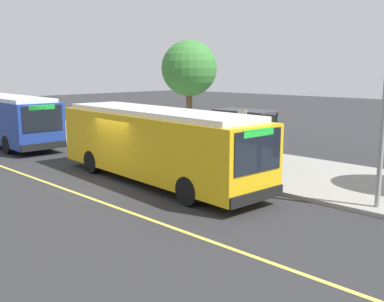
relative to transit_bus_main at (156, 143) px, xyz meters
name	(u,v)px	position (x,y,z in m)	size (l,w,h in m)	color
ground_plane	(117,180)	(-1.35, -1.01, -1.62)	(120.00, 120.00, 0.00)	#2B2B2D
sidewalk_curb	(214,158)	(-1.35, 4.99, -1.54)	(44.00, 6.40, 0.15)	gray
lane_stripe_center	(69,190)	(-1.35, -3.21, -1.61)	(36.00, 0.14, 0.01)	#E0D64C
transit_bus_main	(156,143)	(0.00, 0.00, 0.00)	(10.76, 3.28, 2.95)	gold
transit_bus_second	(6,118)	(-13.65, -0.26, 0.00)	(10.74, 3.11, 2.95)	navy
bus_shelter	(245,124)	(0.33, 5.27, 0.30)	(2.90, 1.60, 2.48)	#333338
waiting_bench	(249,151)	(0.51, 5.39, -0.98)	(1.60, 0.48, 0.95)	brown
route_sign_post	(242,134)	(2.37, 2.47, 0.34)	(0.44, 0.08, 2.80)	#333338
pedestrian_commuter	(231,150)	(1.36, 3.04, -0.50)	(0.24, 0.40, 1.69)	#282D47
street_tree_near_shelter	(189,69)	(-5.40, 7.27, 2.93)	(3.26, 3.26, 6.06)	brown
utility_pole	(384,107)	(7.93, 2.43, 1.73)	(0.16, 0.16, 6.40)	gray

